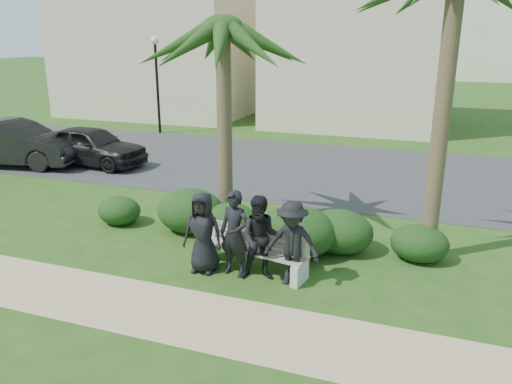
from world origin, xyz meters
TOP-DOWN VIEW (x-y plane):
  - ground at (0.00, 0.00)m, footprint 160.00×160.00m
  - footpath at (0.00, -1.80)m, footprint 30.00×1.60m
  - asphalt_street at (0.00, 8.00)m, footprint 160.00×8.00m
  - stucco_bldg_left at (-12.00, 18.00)m, footprint 10.40×8.40m
  - stucco_bldg_right at (-1.00, 18.00)m, footprint 8.40×8.40m
  - street_lamp at (-9.00, 12.00)m, footprint 0.36×0.36m
  - park_bench at (-0.08, 0.13)m, footprint 2.27×0.88m
  - man_a at (-0.93, -0.22)m, footprint 0.79×0.54m
  - man_b at (-0.32, -0.15)m, footprint 0.65×0.47m
  - man_c at (0.20, -0.15)m, footprint 0.91×0.80m
  - man_d at (0.78, -0.16)m, footprint 1.02×0.59m
  - hedge_a at (-3.92, 1.39)m, footprint 1.06×0.87m
  - hedge_b at (-2.11, 1.56)m, footprint 1.56×1.29m
  - hedge_c at (-1.07, 1.47)m, footprint 1.25×1.04m
  - hedge_d at (0.53, 1.11)m, footprint 1.62×1.34m
  - hedge_e at (1.32, 1.58)m, footprint 1.40×1.15m
  - hedge_f at (2.91, 1.68)m, footprint 1.14×0.95m
  - palm_left at (-1.47, 2.15)m, footprint 3.00×3.00m
  - car_a at (-8.12, 5.91)m, footprint 4.06×1.85m
  - car_b at (-10.58, 4.98)m, footprint 4.91×2.41m

SIDE VIEW (x-z plane):
  - ground at x=0.00m, z-range 0.00..0.00m
  - footpath at x=0.00m, z-range -0.01..0.01m
  - asphalt_street at x=0.00m, z-range -0.01..0.01m
  - hedge_a at x=-3.92m, z-range 0.00..0.69m
  - park_bench at x=-0.08m, z-range -0.04..0.73m
  - hedge_f at x=2.91m, z-range 0.00..0.75m
  - hedge_c at x=-1.07m, z-range 0.00..0.82m
  - hedge_e at x=1.32m, z-range 0.00..0.91m
  - hedge_b at x=-2.11m, z-range 0.00..1.02m
  - hedge_d at x=0.53m, z-range 0.00..1.06m
  - car_a at x=-8.12m, z-range 0.00..1.35m
  - car_b at x=-10.58m, z-range 0.00..1.55m
  - man_a at x=-0.93m, z-range 0.00..1.57m
  - man_d at x=0.78m, z-range 0.00..1.57m
  - man_c at x=0.20m, z-range 0.00..1.60m
  - man_b at x=-0.32m, z-range 0.00..1.64m
  - street_lamp at x=-9.00m, z-range 0.80..5.09m
  - stucco_bldg_left at x=-12.00m, z-range 0.01..7.31m
  - stucco_bldg_right at x=-1.00m, z-range 0.01..7.31m
  - palm_left at x=-1.47m, z-range 1.73..7.10m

